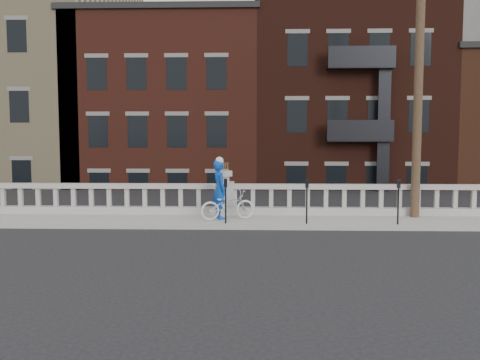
{
  "coord_description": "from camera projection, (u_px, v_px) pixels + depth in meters",
  "views": [
    {
      "loc": [
        1.09,
        -13.84,
        2.9
      ],
      "look_at": [
        0.5,
        3.2,
        1.38
      ],
      "focal_mm": 40.0,
      "sensor_mm": 36.0,
      "label": 1
    }
  ],
  "objects": [
    {
      "name": "planter_pedestal",
      "position": [
        226.0,
        194.0,
        17.93
      ],
      "size": [
        0.55,
        0.55,
        1.76
      ],
      "color": "#9C9891",
      "rests_on": "sidewalk"
    },
    {
      "name": "parking_meter_d",
      "position": [
        398.0,
        196.0,
        15.95
      ],
      "size": [
        0.1,
        0.09,
        1.36
      ],
      "color": "black",
      "rests_on": "sidewalk"
    },
    {
      "name": "sidewalk",
      "position": [
        224.0,
        221.0,
        17.06
      ],
      "size": [
        32.0,
        2.2,
        0.15
      ],
      "primitive_type": "cube",
      "color": "#9C9891",
      "rests_on": "ground"
    },
    {
      "name": "parking_meter_c",
      "position": [
        307.0,
        196.0,
        16.04
      ],
      "size": [
        0.1,
        0.09,
        1.36
      ],
      "color": "black",
      "rests_on": "sidewalk"
    },
    {
      "name": "bicycle",
      "position": [
        228.0,
        205.0,
        16.91
      ],
      "size": [
        1.87,
        1.21,
        0.93
      ],
      "primitive_type": "imported",
      "rotation": [
        0.0,
        0.0,
        1.94
      ],
      "color": "silver",
      "rests_on": "sidewalk"
    },
    {
      "name": "utility_pole",
      "position": [
        419.0,
        59.0,
        16.98
      ],
      "size": [
        1.6,
        0.28,
        10.0
      ],
      "color": "#422D1E",
      "rests_on": "sidewalk"
    },
    {
      "name": "parking_meter_b",
      "position": [
        226.0,
        196.0,
        16.12
      ],
      "size": [
        0.1,
        0.09,
        1.36
      ],
      "color": "black",
      "rests_on": "sidewalk"
    },
    {
      "name": "ground",
      "position": [
        217.0,
        243.0,
        14.08
      ],
      "size": [
        120.0,
        120.0,
        0.0
      ],
      "primitive_type": "plane",
      "color": "black",
      "rests_on": "ground"
    },
    {
      "name": "lower_level",
      "position": [
        251.0,
        136.0,
        36.76
      ],
      "size": [
        80.0,
        44.0,
        20.8
      ],
      "color": "#605E59",
      "rests_on": "ground"
    },
    {
      "name": "cyclist",
      "position": [
        220.0,
        190.0,
        17.0
      ],
      "size": [
        0.67,
        0.8,
        1.87
      ],
      "primitive_type": "imported",
      "rotation": [
        0.0,
        0.0,
        1.95
      ],
      "color": "#0B40AD",
      "rests_on": "sidewalk"
    },
    {
      "name": "balustrade",
      "position": [
        226.0,
        200.0,
        17.95
      ],
      "size": [
        28.0,
        0.34,
        1.03
      ],
      "color": "#9C9891",
      "rests_on": "sidewalk"
    }
  ]
}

